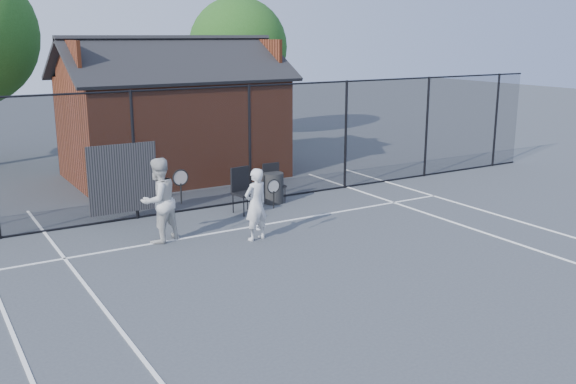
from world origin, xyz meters
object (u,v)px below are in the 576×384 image
clubhouse (173,123)px  player_back (159,200)px  player_front (256,204)px  waste_bin (273,188)px  chair_left (245,191)px  chair_right (275,184)px

clubhouse → player_back: bearing=-114.0°
player_front → waste_bin: player_front is taller
chair_left → chair_right: size_ratio=1.10×
player_back → waste_bin: 3.93m
player_front → chair_left: (0.76, 1.94, -0.23)m
player_back → chair_left: bearing=22.1°
player_front → chair_left: bearing=68.7°
player_back → waste_bin: player_back is taller
player_front → chair_right: 3.08m
chair_left → waste_bin: (1.05, 0.50, -0.15)m
player_back → chair_left: 2.75m
chair_left → chair_right: chair_left is taller
waste_bin → player_front: bearing=-126.5°
clubhouse → player_front: 6.95m
chair_right → player_back: bearing=-155.9°
chair_right → clubhouse: bearing=104.0°
player_back → chair_left: player_back is taller
chair_left → waste_bin: 1.17m
player_back → clubhouse: bearing=66.0°
player_front → chair_left: player_front is taller
player_back → chair_left: (2.53, 1.03, -0.35)m
player_front → player_back: size_ratio=0.86×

